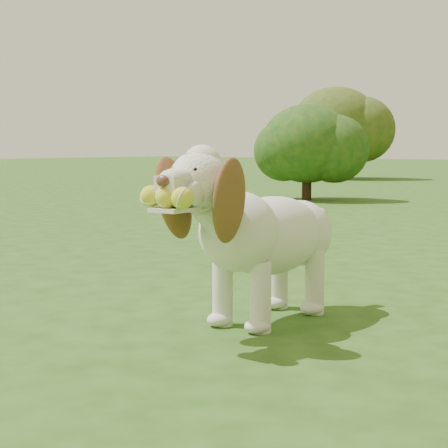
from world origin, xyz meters
The scene contains 4 objects.
ground centered at (0.00, 0.00, 0.00)m, with size 80.00×80.00×0.00m, color #224614.
dog centered at (-0.31, -0.39, 0.44)m, with size 0.44×1.27×0.83m.
shrub_a centered at (-4.55, 6.45, 0.85)m, with size 1.40×1.40×1.45m.
shrub_g centered at (-8.12, 13.16, 1.35)m, with size 2.21×2.21×2.29m.
Camera 1 is at (1.75, -3.12, 0.82)m, focal length 60.00 mm.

